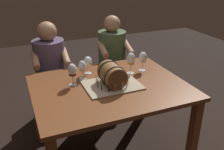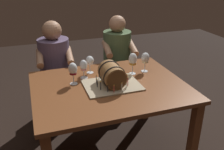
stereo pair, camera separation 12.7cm
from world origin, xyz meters
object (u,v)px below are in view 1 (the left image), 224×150
Objects in this scene: wine_glass_rose at (82,67)px; person_seated_left at (52,77)px; dining_table at (109,95)px; barrel_cake at (112,76)px; wine_glass_red at (72,71)px; wine_glass_white at (143,58)px; wine_glass_empty at (88,62)px; person_seated_right at (112,68)px; wine_glass_amber at (131,60)px.

wine_glass_rose is 0.71m from person_seated_left.
barrel_cake is (0.02, -0.02, 0.19)m from dining_table.
wine_glass_rose is (-0.19, 0.23, 0.03)m from barrel_cake.
wine_glass_red is at bearing 157.10° from dining_table.
barrel_cake is at bearing -154.28° from wine_glass_white.
wine_glass_rose is 0.59m from wine_glass_white.
dining_table is 6.80× the size of wine_glass_white.
wine_glass_rose is at bearing -72.36° from person_seated_left.
barrel_cake reaches higher than wine_glass_empty.
barrel_cake is 0.97m from person_seated_left.
dining_table is 7.69× the size of wine_glass_empty.
barrel_cake reaches higher than wine_glass_red.
person_seated_left is 0.73m from person_seated_right.
person_seated_left is (-0.08, 0.70, -0.34)m from wine_glass_red.
wine_glass_white is at bearing 22.61° from dining_table.
person_seated_left is (-0.78, 0.65, -0.34)m from wine_glass_white.
wine_glass_empty is at bearing 108.28° from barrel_cake.
person_seated_right reaches higher than wine_glass_white.
wine_glass_amber is at bearing -173.72° from wine_glass_white.
wine_glass_empty is 0.15× the size of person_seated_right.
dining_table is at bearing -114.09° from person_seated_right.
person_seated_left reaches higher than wine_glass_red.
wine_glass_red is (-0.19, -0.19, 0.01)m from wine_glass_empty.
wine_glass_red is 1.02m from person_seated_right.
person_seated_right is at bearing 67.38° from barrel_cake.
wine_glass_empty is (-0.09, 0.31, 0.22)m from dining_table.
wine_glass_rose is at bearing 176.19° from wine_glass_white.
wine_glass_white is 0.71m from wine_glass_red.
wine_glass_rose is 0.89× the size of wine_glass_red.
wine_glass_empty is (-0.11, 0.33, 0.03)m from barrel_cake.
person_seated_left is (-0.28, 0.51, -0.33)m from wine_glass_empty.
person_seated_left is (-0.65, 0.66, -0.35)m from wine_glass_amber.
dining_table is at bearing 131.84° from barrel_cake.
barrel_cake is 0.40× the size of person_seated_right.
barrel_cake reaches higher than wine_glass_rose.
person_seated_right is at bearing 82.67° from wine_glass_amber.
barrel_cake is at bearing -65.39° from person_seated_left.
wine_glass_amber is at bearing -45.55° from person_seated_left.
person_seated_right is (0.65, 0.70, -0.34)m from wine_glass_red.
barrel_cake is 0.96m from person_seated_right.
dining_table is 0.90m from person_seated_right.
wine_glass_white is at bearing -15.13° from wine_glass_empty.
dining_table is at bearing -50.71° from wine_glass_rose.
wine_glass_red is at bearing -135.79° from wine_glass_empty.
wine_glass_amber is (0.28, 0.16, 0.24)m from dining_table.
person_seated_right reaches higher than wine_glass_empty.
wine_glass_rose is 0.88m from person_seated_right.
wine_glass_white reaches higher than wine_glass_rose.
wine_glass_rose is 0.13m from wine_glass_empty.
person_seated_left reaches higher than wine_glass_rose.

